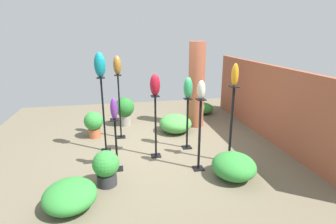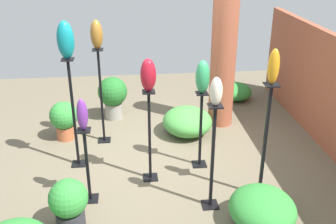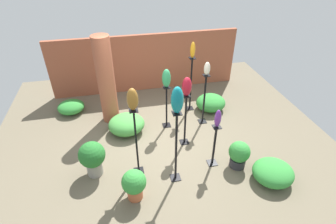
% 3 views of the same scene
% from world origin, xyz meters
% --- Properties ---
extents(ground_plane, '(8.00, 8.00, 0.00)m').
position_xyz_m(ground_plane, '(0.00, 0.00, 0.00)').
color(ground_plane, '#6B604C').
extents(brick_wall_back, '(5.60, 0.12, 1.74)m').
position_xyz_m(brick_wall_back, '(0.00, 2.73, 0.87)').
color(brick_wall_back, '#9E5138').
rests_on(brick_wall_back, ground).
extents(brick_pillar, '(0.42, 0.42, 2.25)m').
position_xyz_m(brick_pillar, '(-1.18, 1.28, 1.12)').
color(brick_pillar, '#9E5138').
rests_on(brick_pillar, ground).
extents(pedestal_amber, '(0.20, 0.20, 1.52)m').
position_xyz_m(pedestal_amber, '(1.00, 1.30, 0.71)').
color(pedestal_amber, black).
rests_on(pedestal_amber, ground).
extents(pedestal_teal, '(0.20, 0.20, 1.60)m').
position_xyz_m(pedestal_teal, '(0.00, -1.09, 0.74)').
color(pedestal_teal, black).
rests_on(pedestal_teal, ground).
extents(pedestal_violet, '(0.20, 0.20, 0.99)m').
position_xyz_m(pedestal_violet, '(0.87, -0.86, 0.45)').
color(pedestal_violet, black).
rests_on(pedestal_violet, ground).
extents(pedestal_jade, '(0.20, 0.20, 1.13)m').
position_xyz_m(pedestal_jade, '(0.19, 0.66, 0.52)').
color(pedestal_jade, black).
rests_on(pedestal_jade, ground).
extents(pedestal_ivory, '(0.20, 0.20, 1.35)m').
position_xyz_m(pedestal_ivory, '(1.15, 0.63, 0.62)').
color(pedestal_ivory, black).
rests_on(pedestal_ivory, ground).
extents(pedestal_ruby, '(0.20, 0.20, 1.29)m').
position_xyz_m(pedestal_ruby, '(0.47, -0.07, 0.59)').
color(pedestal_ruby, black).
rests_on(pedestal_ruby, ground).
extents(pedestal_bronze, '(0.20, 0.20, 1.53)m').
position_xyz_m(pedestal_bronze, '(-0.70, -0.75, 0.71)').
color(pedestal_bronze, black).
rests_on(pedestal_bronze, ground).
extents(art_vase_amber, '(0.13, 0.13, 0.41)m').
position_xyz_m(art_vase_amber, '(1.00, 1.30, 1.73)').
color(art_vase_amber, orange).
rests_on(art_vase_amber, pedestal_amber).
extents(art_vase_teal, '(0.21, 0.22, 0.50)m').
position_xyz_m(art_vase_teal, '(0.00, -1.09, 1.85)').
color(art_vase_teal, '#0F727A').
rests_on(art_vase_teal, pedestal_teal).
extents(art_vase_violet, '(0.13, 0.13, 0.39)m').
position_xyz_m(art_vase_violet, '(0.87, -0.86, 1.18)').
color(art_vase_violet, '#6B2D8C').
rests_on(art_vase_violet, pedestal_violet).
extents(art_vase_jade, '(0.20, 0.19, 0.45)m').
position_xyz_m(art_vase_jade, '(0.19, 0.66, 1.36)').
color(art_vase_jade, '#2D9356').
rests_on(art_vase_jade, pedestal_jade).
extents(art_vase_ivory, '(0.14, 0.14, 0.33)m').
position_xyz_m(art_vase_ivory, '(1.15, 0.63, 1.52)').
color(art_vase_ivory, beige).
rests_on(art_vase_ivory, pedestal_ivory).
extents(art_vase_ruby, '(0.21, 0.20, 0.43)m').
position_xyz_m(art_vase_ruby, '(0.47, -0.07, 1.50)').
color(art_vase_ruby, maroon).
rests_on(art_vase_ruby, pedestal_ruby).
extents(art_vase_bronze, '(0.20, 0.18, 0.43)m').
position_xyz_m(art_vase_bronze, '(-0.70, -0.75, 1.75)').
color(art_vase_bronze, brown).
rests_on(art_vase_bronze, pedestal_bronze).
extents(potted_plant_back_center, '(0.45, 0.45, 0.64)m').
position_xyz_m(potted_plant_back_center, '(-0.84, -1.39, 0.37)').
color(potted_plant_back_center, '#B25B38').
rests_on(potted_plant_back_center, ground).
extents(potted_plant_walkway_edge, '(0.53, 0.53, 0.78)m').
position_xyz_m(potted_plant_walkway_edge, '(-1.58, -0.62, 0.46)').
color(potted_plant_walkway_edge, gray).
rests_on(potted_plant_walkway_edge, ground).
extents(potted_plant_near_pillar, '(0.44, 0.44, 0.61)m').
position_xyz_m(potted_plant_near_pillar, '(1.36, -1.04, 0.33)').
color(potted_plant_near_pillar, '#2D2D33').
rests_on(potted_plant_near_pillar, ground).
extents(foliage_bed_east, '(0.81, 0.77, 0.40)m').
position_xyz_m(foliage_bed_east, '(1.87, -1.55, 0.20)').
color(foliage_bed_east, '#338C38').
rests_on(foliage_bed_east, ground).
extents(foliage_bed_west, '(0.71, 0.66, 0.33)m').
position_xyz_m(foliage_bed_west, '(-2.24, 1.83, 0.17)').
color(foliage_bed_west, '#338C38').
rests_on(foliage_bed_west, ground).
extents(foliage_bed_center, '(0.81, 0.76, 0.43)m').
position_xyz_m(foliage_bed_center, '(1.55, 1.14, 0.22)').
color(foliage_bed_center, '#338C38').
rests_on(foliage_bed_center, ground).
extents(foliage_bed_rear, '(0.89, 0.83, 0.45)m').
position_xyz_m(foliage_bed_rear, '(-0.82, 0.63, 0.22)').
color(foliage_bed_rear, '#479942').
rests_on(foliage_bed_rear, ground).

